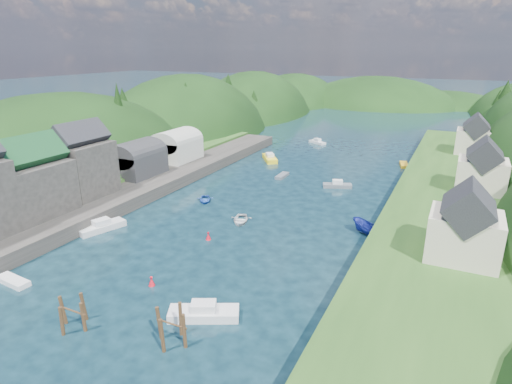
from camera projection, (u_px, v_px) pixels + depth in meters
The scene contains 14 objects.
ground at pixel (306, 178), 81.20m from camera, with size 600.00×600.00×0.00m, color black.
hillside_left at pixel (187, 163), 123.63m from camera, with size 44.00×245.56×52.00m.
far_hills at pixel (401, 129), 189.92m from camera, with size 103.00×68.00×44.00m.
hill_trees at pixel (333, 109), 91.28m from camera, with size 92.22×145.54×12.67m.
quay_left at pixel (92, 204), 65.17m from camera, with size 12.00×110.00×2.00m, color #2D2B28.
terrace_left_grass at pixel (59, 196), 67.97m from camera, with size 12.00×110.00×2.50m, color #234719.
boat_sheds at pixel (158, 150), 80.83m from camera, with size 7.00×21.00×7.50m.
terrace_right at pixel (447, 210), 61.99m from camera, with size 16.00×120.00×2.40m, color #234719.
right_bank_cottages at pixel (475, 168), 66.37m from camera, with size 9.00×59.24×8.41m.
piling_cluster_near at pixel (73, 316), 37.72m from camera, with size 2.94×2.77×3.41m.
piling_cluster_far at pixel (172, 330), 35.68m from camera, with size 3.04×2.85×3.70m.
channel_buoy_near at pixel (152, 281), 44.56m from camera, with size 0.70×0.70×1.10m.
channel_buoy_far at pixel (208, 236), 55.23m from camera, with size 0.70×0.70×1.10m.
moored_boats at pixel (251, 215), 61.97m from camera, with size 37.66×96.87×2.00m.
Camera 1 is at (25.18, -24.15, 23.64)m, focal length 30.00 mm.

